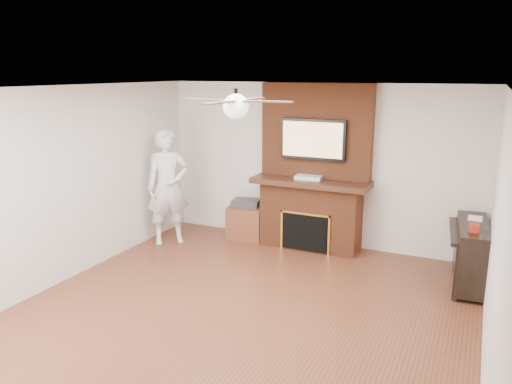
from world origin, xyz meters
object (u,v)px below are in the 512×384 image
at_px(side_table, 246,220).
at_px(piano, 471,252).
at_px(fireplace, 313,184).
at_px(person, 168,187).

height_order(side_table, piano, piano).
bearing_deg(fireplace, side_table, -176.51).
height_order(fireplace, side_table, fireplace).
relative_size(fireplace, person, 1.38).
bearing_deg(piano, person, 178.24).
relative_size(fireplace, side_table, 3.79).
xyz_separation_m(person, piano, (4.40, 0.24, -0.47)).
bearing_deg(fireplace, piano, -13.39).
bearing_deg(person, piano, -39.28).
xyz_separation_m(fireplace, person, (-2.10, -0.79, -0.09)).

